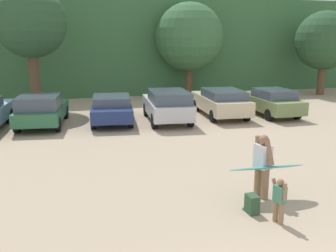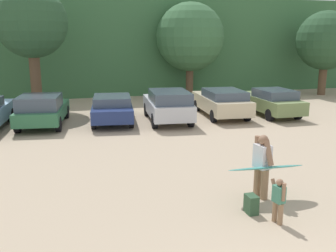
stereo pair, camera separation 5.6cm
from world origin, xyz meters
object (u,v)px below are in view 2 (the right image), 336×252
(parked_car_champagne, at_px, (221,102))
(parked_car_forest_green, at_px, (42,109))
(backpack_dropped, at_px, (251,204))
(person_child, at_px, (279,198))
(parked_car_olive_green, at_px, (270,101))
(parked_car_silver, at_px, (168,105))
(person_adult, at_px, (262,163))
(surfboard_teal, at_px, (266,168))
(parked_car_navy, at_px, (112,108))

(parked_car_champagne, bearing_deg, parked_car_forest_green, 93.71)
(parked_car_forest_green, bearing_deg, backpack_dropped, -147.13)
(parked_car_forest_green, bearing_deg, person_child, -146.89)
(parked_car_olive_green, relative_size, backpack_dropped, 10.21)
(person_child, bearing_deg, parked_car_champagne, -117.60)
(parked_car_champagne, bearing_deg, parked_car_silver, 105.55)
(parked_car_silver, height_order, person_adult, person_adult)
(parked_car_olive_green, relative_size, person_child, 4.43)
(parked_car_silver, xyz_separation_m, surfboard_teal, (-0.02, -9.41, -0.03))
(parked_car_forest_green, bearing_deg, surfboard_teal, -142.38)
(parked_car_navy, distance_m, person_adult, 10.35)
(backpack_dropped, bearing_deg, surfboard_teal, 42.88)
(parked_car_champagne, distance_m, surfboard_teal, 10.49)
(parked_car_forest_green, xyz_separation_m, person_child, (5.45, -11.39, -0.20))
(parked_car_forest_green, xyz_separation_m, parked_car_navy, (3.25, 0.01, -0.07))
(parked_car_forest_green, bearing_deg, person_adult, -142.47)
(parked_car_olive_green, xyz_separation_m, surfboard_teal, (-5.74, -9.64, 0.08))
(parked_car_champagne, bearing_deg, surfboard_teal, 167.02)
(parked_car_forest_green, xyz_separation_m, parked_car_champagne, (8.96, -0.08, -0.01))
(parked_car_navy, height_order, parked_car_olive_green, parked_car_olive_green)
(surfboard_teal, bearing_deg, parked_car_olive_green, -116.87)
(parked_car_olive_green, xyz_separation_m, person_child, (-6.15, -10.92, -0.15))
(parked_car_navy, xyz_separation_m, parked_car_silver, (2.62, -0.71, 0.14))
(parked_car_champagne, xyz_separation_m, surfboard_teal, (-3.11, -10.02, 0.05))
(parked_car_navy, xyz_separation_m, person_child, (2.20, -11.40, -0.13))
(parked_car_silver, height_order, surfboard_teal, parked_car_silver)
(parked_car_olive_green, bearing_deg, parked_car_champagne, 81.78)
(parked_car_silver, height_order, person_child, parked_car_silver)
(person_child, bearing_deg, person_adult, -114.03)
(parked_car_olive_green, bearing_deg, person_child, 150.74)
(parked_car_silver, relative_size, surfboard_teal, 2.20)
(parked_car_forest_green, xyz_separation_m, surfboard_teal, (5.86, -10.11, 0.03))
(parked_car_navy, xyz_separation_m, backpack_dropped, (1.86, -10.81, -0.49))
(parked_car_silver, distance_m, person_child, 10.70)
(parked_car_silver, height_order, backpack_dropped, parked_car_silver)
(parked_car_olive_green, height_order, surfboard_teal, parked_car_olive_green)
(parked_car_navy, bearing_deg, parked_car_olive_green, -86.14)
(backpack_dropped, bearing_deg, parked_car_forest_green, 115.33)
(parked_car_olive_green, distance_m, person_adult, 11.18)
(parked_car_champagne, relative_size, surfboard_teal, 2.31)
(parked_car_navy, height_order, backpack_dropped, parked_car_navy)
(parked_car_silver, bearing_deg, parked_car_champagne, -73.45)
(person_adult, bearing_deg, parked_car_olive_green, -131.66)
(parked_car_navy, bearing_deg, parked_car_forest_green, 97.37)
(parked_car_navy, distance_m, surfboard_teal, 10.45)
(parked_car_silver, bearing_deg, parked_car_navy, 80.05)
(surfboard_teal, relative_size, backpack_dropped, 4.56)
(parked_car_olive_green, bearing_deg, person_adult, 148.79)
(person_child, bearing_deg, parked_car_silver, -102.60)
(person_adult, bearing_deg, surfboard_teal, 119.33)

